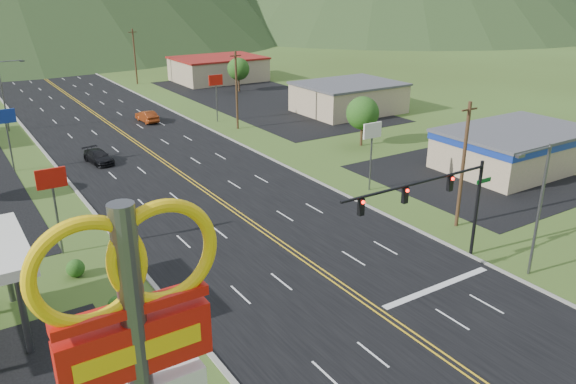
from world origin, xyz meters
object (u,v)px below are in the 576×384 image
streetlight_east (538,203)px  car_dark_mid (98,157)px  streetlight_west (5,91)px  car_red_far (147,117)px  traffic_signal (438,196)px

streetlight_east → car_dark_mid: 43.65m
streetlight_west → car_red_far: 17.73m
streetlight_east → car_dark_mid: (-17.15, 39.88, -4.50)m
car_dark_mid → streetlight_east: bearing=-74.8°
streetlight_east → streetlight_west: (-22.86, 60.00, 0.00)m
streetlight_west → car_red_far: streetlight_west is taller
traffic_signal → car_red_far: size_ratio=2.80×
streetlight_east → traffic_signal: bearing=139.6°
traffic_signal → car_red_far: (-1.77, 50.91, -4.56)m
streetlight_east → car_red_far: 55.46m
car_red_far → traffic_signal: bearing=88.2°
car_red_far → car_dark_mid: bearing=50.8°
traffic_signal → car_red_far: traffic_signal is taller
streetlight_west → car_red_far: bearing=-17.3°
traffic_signal → streetlight_west: 58.88m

